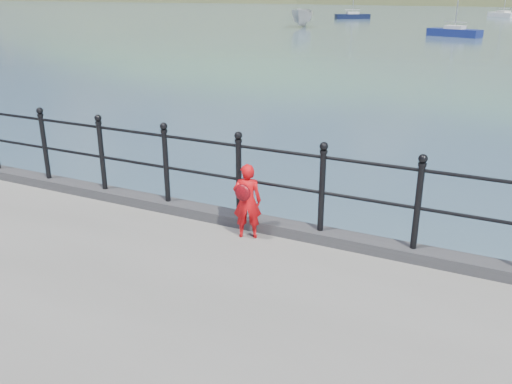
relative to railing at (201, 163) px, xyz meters
The scene contains 8 objects.
ground 1.83m from the railing, 90.00° to the left, with size 600.00×600.00×0.00m, color #2D4251.
kerb 0.75m from the railing, 140.53° to the right, with size 60.00×0.30×0.15m, color #28282B.
railing is the anchor object (origin of this frame).
child 0.99m from the railing, 19.78° to the right, with size 0.44×0.37×1.02m.
launch_white 58.51m from the railing, 109.91° to the left, with size 2.10×5.58×2.16m, color beige.
sailboat_deep 91.86m from the railing, 90.17° to the left, with size 4.86×5.24×8.24m.
sailboat_port 48.84m from the railing, 92.81° to the left, with size 5.10×3.14×7.22m.
sailboat_left 78.80m from the railing, 104.85° to the left, with size 5.10×4.10×7.35m.
Camera 1 is at (3.88, -6.35, 4.11)m, focal length 38.00 mm.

